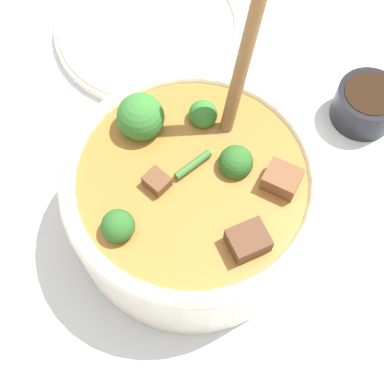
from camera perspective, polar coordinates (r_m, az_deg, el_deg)
ground_plane at (r=0.55m, az=0.00°, el=-2.97°), size 4.00×4.00×0.00m
stew_bowl at (r=0.50m, az=0.00°, el=-0.29°), size 0.24×0.24×0.32m
condiment_bowl at (r=0.63m, az=18.12°, el=8.98°), size 0.07×0.07×0.04m
empty_plate at (r=0.69m, az=-4.45°, el=17.19°), size 0.24×0.24×0.02m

